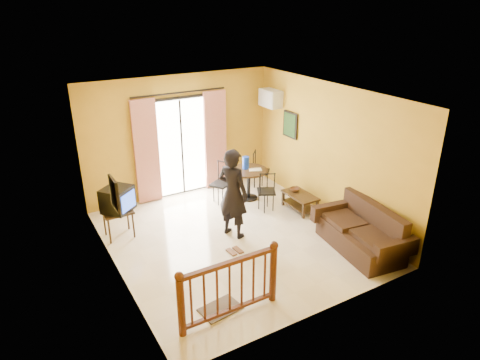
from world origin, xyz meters
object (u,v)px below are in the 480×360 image
coffee_table (300,199)px  standing_person (233,193)px  dining_table (249,176)px  television (118,199)px  sofa (362,233)px

coffee_table → standing_person: standing_person is taller
dining_table → coffee_table: size_ratio=1.04×
coffee_table → standing_person: (-1.80, -0.21, 0.65)m
dining_table → standing_person: size_ratio=0.48×
television → standing_person: standing_person is taller
coffee_table → sofa: (0.01, -1.85, 0.08)m
sofa → standing_person: standing_person is taller
sofa → standing_person: size_ratio=1.07×
coffee_table → standing_person: bearing=-173.5°
television → coffee_table: television is taller
coffee_table → sofa: 1.85m
sofa → standing_person: (-1.80, 1.65, 0.57)m
standing_person → dining_table: bearing=-66.1°
coffee_table → sofa: sofa is taller
television → coffee_table: bearing=-52.5°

